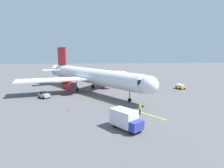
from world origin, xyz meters
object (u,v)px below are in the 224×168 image
at_px(box_truck_starboard_side, 125,81).
at_px(safety_cone_wing_starboard, 175,91).
at_px(safety_cone_nose_right, 69,110).
at_px(airplane, 91,76).
at_px(box_truck_near_nose, 126,119).
at_px(tug_rear_apron, 44,95).
at_px(safety_cone_nose_left, 157,87).
at_px(ground_crew_marshaller, 140,109).
at_px(baggage_cart_portside, 180,87).
at_px(safety_cone_wing_port, 130,95).

distance_m(box_truck_starboard_side, safety_cone_wing_starboard, 14.86).
xyz_separation_m(box_truck_starboard_side, safety_cone_nose_right, (12.86, 23.76, -1.11)).
bearing_deg(airplane, box_truck_near_nose, 103.00).
bearing_deg(airplane, tug_rear_apron, 33.97).
distance_m(airplane, safety_cone_nose_right, 17.37).
height_order(airplane, box_truck_starboard_side, airplane).
bearing_deg(box_truck_starboard_side, safety_cone_nose_right, 61.58).
distance_m(box_truck_starboard_side, safety_cone_nose_left, 9.52).
xyz_separation_m(ground_crew_marshaller, box_truck_starboard_side, (-0.91, -26.14, 0.50)).
height_order(baggage_cart_portside, safety_cone_nose_left, baggage_cart_portside).
height_order(box_truck_starboard_side, safety_cone_nose_right, box_truck_starboard_side).
xyz_separation_m(airplane, tug_rear_apron, (10.04, 6.77, -3.30)).
xyz_separation_m(ground_crew_marshaller, safety_cone_wing_starboard, (-12.72, -17.18, -0.61)).
bearing_deg(tug_rear_apron, ground_crew_marshaller, 147.04).
bearing_deg(safety_cone_wing_port, baggage_cart_portside, -152.01).
bearing_deg(ground_crew_marshaller, airplane, -64.90).
distance_m(safety_cone_nose_left, safety_cone_wing_port, 13.03).
xyz_separation_m(airplane, safety_cone_wing_starboard, (-21.66, 1.88, -3.73)).
xyz_separation_m(airplane, box_truck_starboard_side, (-9.85, -7.07, -2.62)).
relative_size(box_truck_near_nose, safety_cone_wing_port, 8.77).
xyz_separation_m(ground_crew_marshaller, safety_cone_nose_left, (-9.44, -22.06, -0.61)).
bearing_deg(ground_crew_marshaller, safety_cone_wing_port, -91.78).
relative_size(ground_crew_marshaller, safety_cone_wing_port, 3.11).
height_order(box_truck_near_nose, safety_cone_wing_port, box_truck_near_nose).
relative_size(airplane, ground_crew_marshaller, 20.08).
xyz_separation_m(airplane, baggage_cart_portside, (-24.53, -1.70, -3.35)).
height_order(safety_cone_wing_port, safety_cone_wing_starboard, same).
bearing_deg(safety_cone_wing_starboard, ground_crew_marshaller, 53.48).
bearing_deg(safety_cone_nose_right, tug_rear_apron, -54.69).
xyz_separation_m(box_truck_starboard_side, safety_cone_nose_left, (-8.53, 4.08, -1.11)).
relative_size(box_truck_near_nose, safety_cone_wing_starboard, 8.77).
xyz_separation_m(baggage_cart_portside, safety_cone_wing_port, (15.21, 8.08, -0.38)).
bearing_deg(airplane, ground_crew_marshaller, 115.10).
distance_m(box_truck_near_nose, safety_cone_wing_starboard, 28.08).
height_order(ground_crew_marshaller, safety_cone_wing_port, ground_crew_marshaller).
xyz_separation_m(airplane, ground_crew_marshaller, (-8.93, 19.07, -3.12)).
bearing_deg(baggage_cart_portside, airplane, 3.96).
height_order(airplane, baggage_cart_portside, airplane).
distance_m(ground_crew_marshaller, tug_rear_apron, 22.62).
bearing_deg(box_truck_starboard_side, airplane, 35.67).
bearing_deg(safety_cone_nose_right, airplane, -100.22).
bearing_deg(box_truck_near_nose, safety_cone_nose_left, -114.22).
relative_size(safety_cone_nose_right, safety_cone_wing_port, 1.00).
height_order(tug_rear_apron, safety_cone_nose_right, tug_rear_apron).
distance_m(ground_crew_marshaller, baggage_cart_portside, 25.97).
height_order(tug_rear_apron, safety_cone_wing_port, tug_rear_apron).
height_order(airplane, safety_cone_nose_left, airplane).
height_order(ground_crew_marshaller, box_truck_near_nose, box_truck_near_nose).
bearing_deg(safety_cone_nose_right, safety_cone_nose_left, -137.38).
relative_size(ground_crew_marshaller, box_truck_starboard_side, 0.34).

